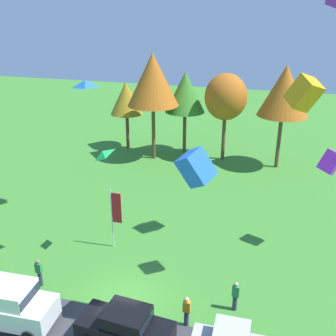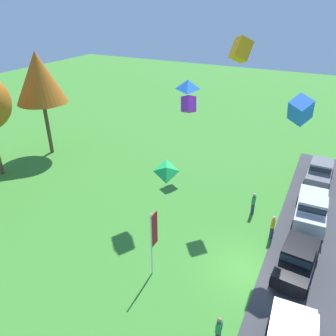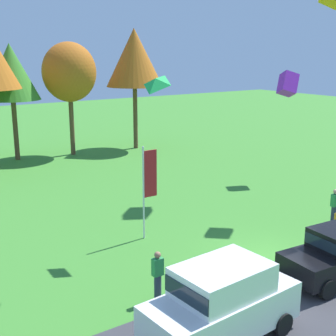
# 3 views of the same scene
# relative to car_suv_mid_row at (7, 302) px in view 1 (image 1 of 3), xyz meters

# --- Properties ---
(ground_plane) EXTENTS (120.00, 120.00, 0.00)m
(ground_plane) POSITION_rel_car_suv_mid_row_xyz_m (4.90, 2.86, -1.30)
(ground_plane) COLOR #3D842D
(car_suv_mid_row) EXTENTS (4.70, 2.27, 2.28)m
(car_suv_mid_row) POSITION_rel_car_suv_mid_row_xyz_m (0.00, 0.00, 0.00)
(car_suv_mid_row) COLOR white
(car_suv_mid_row) RESTS_ON ground
(car_sedan_by_flagpole) EXTENTS (4.52, 2.21, 1.84)m
(car_sedan_by_flagpole) POSITION_rel_car_suv_mid_row_xyz_m (5.95, 0.48, -0.25)
(car_sedan_by_flagpole) COLOR black
(car_sedan_by_flagpole) RESTS_ON ground
(person_beside_suv) EXTENTS (0.36, 0.24, 1.71)m
(person_beside_suv) POSITION_rel_car_suv_mid_row_xyz_m (8.37, 2.30, -0.42)
(person_beside_suv) COLOR #2D334C
(person_beside_suv) RESTS_ON ground
(person_on_lawn) EXTENTS (0.36, 0.24, 1.71)m
(person_on_lawn) POSITION_rel_car_suv_mid_row_xyz_m (-0.21, 2.93, -0.42)
(person_on_lawn) COLOR #2D334C
(person_on_lawn) RESTS_ON ground
(person_watching_sky) EXTENTS (0.36, 0.24, 1.71)m
(person_watching_sky) POSITION_rel_car_suv_mid_row_xyz_m (10.50, 4.06, -0.42)
(person_watching_sky) COLOR #2D334C
(person_watching_sky) RESTS_ON ground
(tree_left_of_center) EXTENTS (3.44, 3.44, 7.27)m
(tree_left_of_center) POSITION_rel_car_suv_mid_row_xyz_m (-4.12, 26.06, 4.21)
(tree_left_of_center) COLOR brown
(tree_left_of_center) RESTS_ON ground
(tree_lone_near) EXTENTS (5.00, 5.00, 10.56)m
(tree_lone_near) POSITION_rel_car_suv_mid_row_xyz_m (-0.34, 23.69, 6.73)
(tree_lone_near) COLOR brown
(tree_lone_near) RESTS_ON ground
(tree_center_back) EXTENTS (4.05, 4.05, 8.55)m
(tree_center_back) POSITION_rel_car_suv_mid_row_xyz_m (2.28, 26.12, 5.19)
(tree_center_back) COLOR brown
(tree_center_back) RESTS_ON ground
(tree_right_of_center) EXTENTS (4.11, 4.11, 8.69)m
(tree_right_of_center) POSITION_rel_car_suv_mid_row_xyz_m (6.49, 25.46, 5.10)
(tree_right_of_center) COLOR brown
(tree_right_of_center) RESTS_ON ground
(tree_far_right) EXTENTS (4.63, 4.63, 9.78)m
(tree_far_right) POSITION_rel_car_suv_mid_row_xyz_m (11.87, 24.78, 6.14)
(tree_far_right) COLOR brown
(tree_far_right) RESTS_ON ground
(flag_banner) EXTENTS (0.71, 0.08, 4.12)m
(flag_banner) POSITION_rel_car_suv_mid_row_xyz_m (2.39, 7.65, 1.31)
(flag_banner) COLOR silver
(flag_banner) RESTS_ON ground
(kite_box_topmost) EXTENTS (1.59, 1.46, 1.73)m
(kite_box_topmost) POSITION_rel_car_suv_mid_row_xyz_m (14.87, 11.20, 4.72)
(kite_box_topmost) COLOR purple
(kite_diamond_mid_center) EXTENTS (1.22, 1.04, 0.41)m
(kite_diamond_mid_center) POSITION_rel_car_suv_mid_row_xyz_m (2.06, 5.73, 9.64)
(kite_diamond_mid_center) COLOR blue
(kite_box_high_left) EXTENTS (1.80, 1.29, 1.80)m
(kite_box_high_left) POSITION_rel_car_suv_mid_row_xyz_m (8.69, 2.01, 7.28)
(kite_box_high_left) COLOR blue
(kite_diamond_high_right) EXTENTS (1.30, 1.25, 0.73)m
(kite_diamond_high_right) POSITION_rel_car_suv_mid_row_xyz_m (2.24, 6.77, 5.52)
(kite_diamond_high_right) COLOR green
(kite_box_low_drifter) EXTENTS (1.85, 1.54, 1.86)m
(kite_box_low_drifter) POSITION_rel_car_suv_mid_row_xyz_m (12.65, 6.62, 9.59)
(kite_box_low_drifter) COLOR orange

